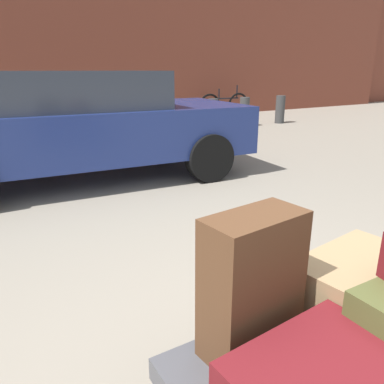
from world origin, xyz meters
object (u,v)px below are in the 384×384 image
(parked_car, at_px, (80,123))
(bollard_kerb_near, at_px, (156,118))
(duffel_bag_tan_front_right, at_px, (351,284))
(bollard_corner, at_px, (280,109))
(luggage_cart, at_px, (340,365))
(bollard_kerb_far, at_px, (244,112))
(suitcase_brown_rear_right, at_px, (252,285))
(bollard_kerb_mid, at_px, (213,114))
(bicycle_leaning, at_px, (224,105))

(parked_car, xyz_separation_m, bollard_kerb_near, (2.44, 2.83, -0.39))
(duffel_bag_tan_front_right, height_order, bollard_corner, bollard_corner)
(luggage_cart, relative_size, duffel_bag_tan_front_right, 2.30)
(luggage_cart, bearing_deg, bollard_kerb_far, 54.31)
(duffel_bag_tan_front_right, distance_m, bollard_kerb_far, 8.47)
(luggage_cart, xyz_separation_m, bollard_corner, (6.36, 7.11, 0.10))
(duffel_bag_tan_front_right, bearing_deg, suitcase_brown_rear_right, 168.18)
(bollard_kerb_near, distance_m, bollard_corner, 3.80)
(bollard_kerb_far, bearing_deg, suitcase_brown_rear_right, -128.16)
(luggage_cart, distance_m, bollard_kerb_far, 8.76)
(bollard_kerb_mid, distance_m, bollard_corner, 2.23)
(bollard_kerb_far, bearing_deg, bollard_kerb_near, 180.00)
(suitcase_brown_rear_right, relative_size, bollard_kerb_mid, 0.79)
(bollard_kerb_mid, bearing_deg, bollard_corner, 0.00)
(duffel_bag_tan_front_right, bearing_deg, bollard_corner, 41.42)
(parked_car, bearing_deg, duffel_bag_tan_front_right, -88.14)
(bicycle_leaning, xyz_separation_m, bollard_corner, (0.45, -2.01, 0.00))
(duffel_bag_tan_front_right, distance_m, parked_car, 4.13)
(duffel_bag_tan_front_right, relative_size, suitcase_brown_rear_right, 1.03)
(duffel_bag_tan_front_right, xyz_separation_m, bollard_kerb_near, (2.30, 6.94, -0.11))
(luggage_cart, xyz_separation_m, bollard_kerb_mid, (4.12, 7.11, 0.10))
(suitcase_brown_rear_right, bearing_deg, parked_car, 77.82)
(luggage_cart, relative_size, bollard_kerb_far, 1.87)
(duffel_bag_tan_front_right, bearing_deg, bollard_kerb_far, 47.76)
(bicycle_leaning, bearing_deg, parked_car, -140.08)
(suitcase_brown_rear_right, bearing_deg, bollard_kerb_mid, 51.15)
(luggage_cart, bearing_deg, duffel_bag_tan_front_right, 34.02)
(luggage_cart, distance_m, bollard_kerb_mid, 8.22)
(suitcase_brown_rear_right, height_order, bollard_corner, suitcase_brown_rear_right)
(parked_car, distance_m, bicycle_leaning, 7.55)
(parked_car, relative_size, bollard_kerb_near, 5.94)
(duffel_bag_tan_front_right, distance_m, bollard_kerb_mid, 7.95)
(duffel_bag_tan_front_right, height_order, bicycle_leaning, bicycle_leaning)
(bollard_corner, bearing_deg, bollard_kerb_mid, 180.00)
(luggage_cart, height_order, bicycle_leaning, bicycle_leaning)
(parked_car, distance_m, bollard_kerb_near, 3.75)
(suitcase_brown_rear_right, relative_size, bollard_kerb_far, 0.79)
(bollard_corner, bearing_deg, bollard_kerb_far, 180.00)
(bollard_corner, bearing_deg, bicycle_leaning, 102.72)
(suitcase_brown_rear_right, xyz_separation_m, parked_car, (0.43, 4.07, 0.13))
(bicycle_leaning, xyz_separation_m, bollard_kerb_far, (-0.79, -2.01, 0.00))
(suitcase_brown_rear_right, relative_size, bicycle_leaning, 0.33)
(suitcase_brown_rear_right, relative_size, bollard_corner, 0.79)
(bollard_kerb_mid, bearing_deg, luggage_cart, -120.09)
(bicycle_leaning, distance_m, bollard_kerb_mid, 2.69)
(suitcase_brown_rear_right, height_order, bollard_kerb_far, suitcase_brown_rear_right)
(luggage_cart, relative_size, bollard_kerb_mid, 1.87)
(luggage_cart, xyz_separation_m, parked_car, (0.12, 4.29, 0.49))
(bicycle_leaning, height_order, bollard_corner, bicycle_leaning)
(duffel_bag_tan_front_right, xyz_separation_m, bicycle_leaning, (5.65, 8.95, -0.11))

